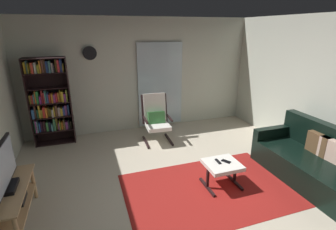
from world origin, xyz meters
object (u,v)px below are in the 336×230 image
object	(u,v)px
television	(3,170)
ottoman	(222,167)
tv_stand	(11,201)
leather_sofa	(316,163)
tv_remote	(218,161)
bookshelf_near_tv	(50,101)
wall_clock	(90,53)
cell_phone	(226,161)
lounge_armchair	(156,117)

from	to	relation	value
television	ottoman	bearing A→B (deg)	-1.92
tv_stand	leather_sofa	distance (m)	4.40
tv_stand	television	distance (m)	0.45
tv_remote	leather_sofa	bearing A→B (deg)	-12.48
bookshelf_near_tv	wall_clock	size ratio (longest dim) A/B	6.26
television	leather_sofa	world-z (taller)	television
ottoman	wall_clock	size ratio (longest dim) A/B	1.79
ottoman	television	bearing A→B (deg)	178.08
tv_stand	television	xyz separation A→B (m)	(0.00, -0.02, 0.45)
cell_phone	wall_clock	bearing A→B (deg)	89.93
tv_remote	ottoman	bearing A→B (deg)	-43.99
leather_sofa	cell_phone	bearing A→B (deg)	165.84
bookshelf_near_tv	leather_sofa	world-z (taller)	bookshelf_near_tv
bookshelf_near_tv	ottoman	bearing A→B (deg)	-44.55
tv_stand	ottoman	bearing A→B (deg)	-2.30
leather_sofa	ottoman	distance (m)	1.54
leather_sofa	wall_clock	bearing A→B (deg)	135.90
television	cell_phone	bearing A→B (deg)	-1.52
bookshelf_near_tv	lounge_armchair	xyz separation A→B (m)	(2.10, -0.57, -0.39)
cell_phone	wall_clock	size ratio (longest dim) A/B	0.48
lounge_armchair	television	bearing A→B (deg)	-141.80
leather_sofa	cell_phone	distance (m)	1.47
bookshelf_near_tv	lounge_armchair	world-z (taller)	bookshelf_near_tv
cell_phone	tv_remote	bearing A→B (deg)	132.23
bookshelf_near_tv	wall_clock	distance (m)	1.30
tv_stand	bookshelf_near_tv	xyz separation A→B (m)	(0.29, 2.43, 0.58)
bookshelf_near_tv	leather_sofa	distance (m)	5.04
tv_remote	cell_phone	size ratio (longest dim) A/B	1.03
tv_stand	wall_clock	world-z (taller)	wall_clock
lounge_armchair	cell_phone	xyz separation A→B (m)	(0.56, -1.96, -0.13)
tv_remote	wall_clock	size ratio (longest dim) A/B	0.50
ottoman	wall_clock	xyz separation A→B (m)	(-1.70, 2.76, 1.52)
ottoman	cell_phone	bearing A→B (deg)	14.19
tv_remote	wall_clock	world-z (taller)	wall_clock
television	tv_stand	bearing A→B (deg)	96.69
ottoman	tv_remote	distance (m)	0.11
television	bookshelf_near_tv	xyz separation A→B (m)	(0.29, 2.45, 0.14)
lounge_armchair	tv_remote	xyz separation A→B (m)	(0.43, -1.93, -0.13)
television	wall_clock	xyz separation A→B (m)	(1.17, 2.66, 1.06)
leather_sofa	ottoman	xyz separation A→B (m)	(-1.50, 0.34, 0.02)
lounge_armchair	bookshelf_near_tv	bearing A→B (deg)	164.84
bookshelf_near_tv	tv_remote	size ratio (longest dim) A/B	12.61
ottoman	lounge_armchair	bearing A→B (deg)	103.73
television	bookshelf_near_tv	distance (m)	2.47
leather_sofa	bookshelf_near_tv	bearing A→B (deg)	144.74
tv_stand	tv_remote	size ratio (longest dim) A/B	7.84
tv_stand	lounge_armchair	xyz separation A→B (m)	(2.39, 1.86, 0.19)
wall_clock	ottoman	bearing A→B (deg)	-58.35
bookshelf_near_tv	tv_stand	bearing A→B (deg)	-96.75
wall_clock	cell_phone	bearing A→B (deg)	-57.10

